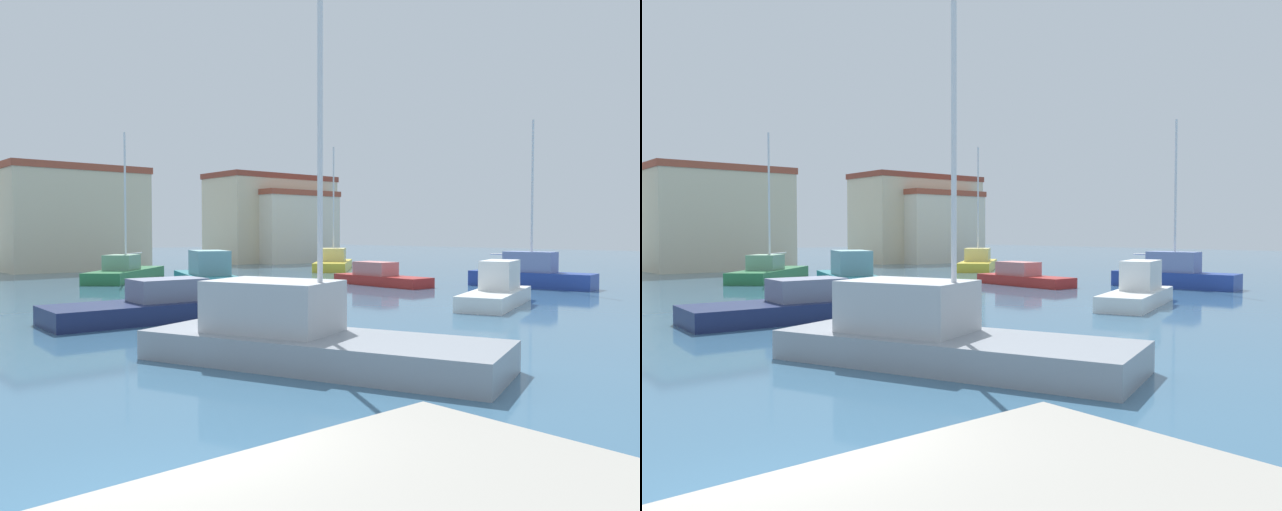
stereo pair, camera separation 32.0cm
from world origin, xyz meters
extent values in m
plane|color=#38607F|center=(15.00, 20.00, 0.00)|extent=(160.00, 160.00, 0.00)
cube|color=gray|center=(6.40, 4.75, 0.33)|extent=(5.44, 8.42, 0.66)
cube|color=#ADB0B5|center=(5.97, 5.86, 1.23)|extent=(2.77, 3.29, 1.15)
cylinder|color=silver|center=(6.40, 4.75, 4.67)|extent=(0.12, 0.12, 8.02)
cube|color=white|center=(18.86, 8.58, 0.29)|extent=(6.17, 3.76, 0.59)
cube|color=silver|center=(19.56, 8.85, 1.17)|extent=(2.56, 1.94, 1.17)
cube|color=#B22823|center=(22.44, 18.08, 0.26)|extent=(1.77, 5.85, 0.52)
cube|color=#C4716E|center=(22.44, 18.57, 0.89)|extent=(1.40, 2.22, 0.74)
cube|color=#233D93|center=(27.41, 12.08, 0.40)|extent=(2.94, 6.52, 0.80)
cube|color=#6E7DB1|center=(27.40, 12.14, 1.33)|extent=(1.81, 2.72, 1.07)
cylinder|color=silver|center=(27.41, 12.08, 4.76)|extent=(0.12, 0.12, 7.91)
cylinder|color=silver|center=(27.19, 13.19, 1.70)|extent=(0.52, 2.18, 0.08)
cube|color=gold|center=(29.92, 30.25, 0.33)|extent=(7.41, 7.09, 0.66)
cube|color=#DFCD77|center=(29.70, 30.05, 1.15)|extent=(2.83, 2.81, 0.99)
cylinder|color=silver|center=(29.92, 30.25, 5.01)|extent=(0.12, 0.12, 8.70)
cylinder|color=silver|center=(30.96, 31.21, 1.56)|extent=(2.09, 1.93, 0.08)
cube|color=#28703D|center=(13.36, 30.44, 0.33)|extent=(7.03, 7.13, 0.67)
cube|color=gray|center=(12.89, 29.95, 1.11)|extent=(2.53, 2.54, 0.89)
cylinder|color=silver|center=(13.36, 30.44, 4.73)|extent=(0.12, 0.12, 8.13)
cylinder|color=silver|center=(14.34, 31.44, 1.57)|extent=(1.96, 2.01, 0.08)
cube|color=#19234C|center=(7.16, 13.66, 0.30)|extent=(7.48, 2.95, 0.61)
cube|color=slate|center=(7.38, 13.65, 0.98)|extent=(2.38, 1.73, 0.74)
cube|color=#1E707A|center=(13.09, 20.84, 0.45)|extent=(3.89, 6.67, 0.90)
cube|color=#6B9CA2|center=(12.81, 19.99, 1.47)|extent=(2.20, 2.79, 1.13)
cube|color=beige|center=(14.71, 43.67, 3.67)|extent=(10.02, 7.47, 7.34)
cube|color=#9E4733|center=(14.71, 43.67, 7.59)|extent=(10.22, 7.62, 0.50)
cube|color=beige|center=(34.14, 43.89, 3.92)|extent=(11.87, 6.04, 7.83)
cube|color=brown|center=(34.14, 43.89, 8.08)|extent=(12.10, 6.16, 0.50)
cube|color=beige|center=(34.57, 43.45, 3.11)|extent=(8.11, 9.02, 6.23)
cube|color=#9E4733|center=(34.57, 43.45, 6.48)|extent=(8.27, 9.20, 0.50)
camera|label=1|loc=(-2.54, -5.54, 2.91)|focal=35.46mm
camera|label=2|loc=(-2.29, -5.75, 2.91)|focal=35.46mm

